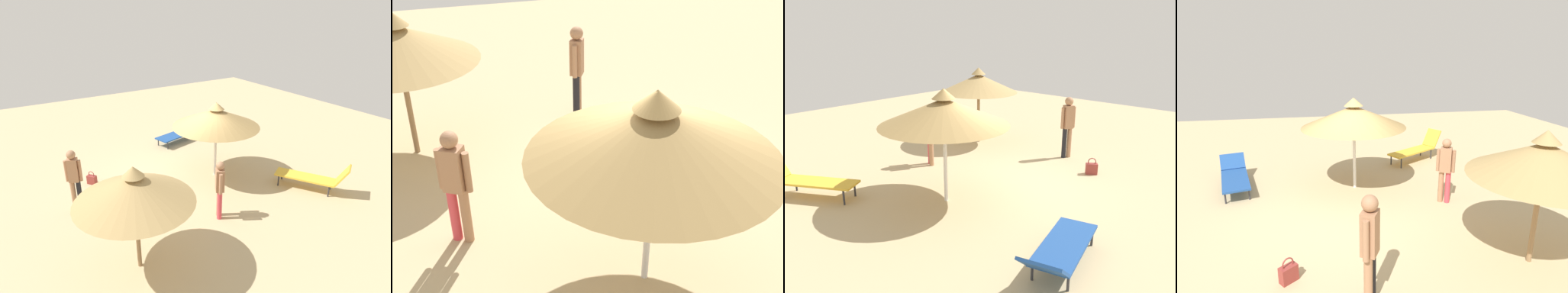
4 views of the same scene
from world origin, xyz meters
The scene contains 8 objects.
ground centered at (0.00, 0.00, -0.05)m, with size 24.00×24.00×0.10m, color tan.
parasol_umbrella_near_right centered at (3.10, -2.71, 1.95)m, with size 2.51×2.51×2.45m.
parasol_umbrella_edge centered at (0.46, 1.23, 2.02)m, with size 2.80×2.80×2.52m.
lounge_chair_center centered at (-2.83, 1.81, 0.37)m, with size 1.18×2.27×0.71m.
lounge_chair_far_right centered at (2.92, 3.21, 0.44)m, with size 2.13×1.57×0.96m.
person_standing_front centered at (2.53, -0.13, 0.94)m, with size 0.41×0.32×1.65m.
person_standing_near_left centered at (0.07, -3.23, 1.03)m, with size 0.32×0.41×1.79m.
handbag centered at (-1.15, -2.46, 0.16)m, with size 0.33×0.30×0.44m.
Camera 3 is at (-5.70, 6.83, 3.81)m, focal length 37.14 mm.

